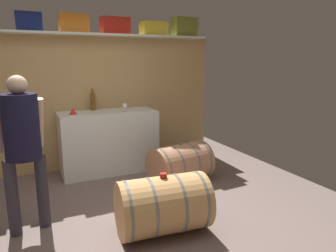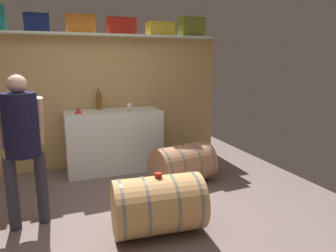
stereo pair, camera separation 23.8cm
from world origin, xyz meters
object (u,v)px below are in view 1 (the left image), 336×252
toolcase_olive (184,27)px  toolcase_navy (29,22)px  red_funnel (73,111)px  wine_bottle_amber (93,101)px  wine_barrel_near (163,205)px  toolcase_yellow (154,29)px  wine_glass (125,106)px  winemaker_pouring (22,138)px  toolcase_orange (74,24)px  work_cabinet (109,141)px  wine_barrel_far (180,164)px  toolcase_red (115,26)px  tasting_cup (163,175)px

toolcase_olive → toolcase_navy: bearing=176.5°
toolcase_olive → red_funnel: (-1.96, -0.29, -1.27)m
wine_bottle_amber → wine_barrel_near: wine_bottle_amber is taller
toolcase_yellow → wine_glass: 1.39m
wine_glass → winemaker_pouring: bearing=-138.4°
toolcase_orange → wine_barrel_near: (0.43, -2.25, -1.95)m
work_cabinet → wine_glass: wine_glass is taller
wine_glass → wine_barrel_far: wine_glass is taller
toolcase_olive → wine_barrel_far: bearing=-122.8°
toolcase_red → toolcase_olive: size_ratio=1.04×
toolcase_olive → wine_barrel_near: 3.31m
toolcase_olive → wine_barrel_near: toolcase_olive is taller
red_funnel → wine_glass: bearing=-5.7°
toolcase_red → tasting_cup: bearing=-98.8°
toolcase_orange → toolcase_navy: bearing=177.6°
toolcase_navy → toolcase_orange: toolcase_orange is taller
toolcase_red → toolcase_yellow: 0.64m
toolcase_navy → wine_bottle_amber: size_ratio=1.01×
wine_bottle_amber → tasting_cup: (0.21, -2.24, -0.49)m
toolcase_orange → winemaker_pouring: bearing=-118.6°
wine_barrel_near → toolcase_orange: bearing=105.5°
wine_barrel_far → winemaker_pouring: (-1.99, -0.48, 0.69)m
wine_barrel_near → winemaker_pouring: bearing=158.2°
wine_glass → work_cabinet: bearing=149.6°
wine_barrel_near → tasting_cup: tasting_cup is taller
toolcase_navy → toolcase_olive: bearing=-2.0°
toolcase_red → winemaker_pouring: toolcase_red is taller
wine_glass → toolcase_olive: bearing=16.8°
toolcase_olive → tasting_cup: (-1.40, -2.25, -1.66)m
winemaker_pouring → toolcase_orange: bearing=52.5°
toolcase_yellow → wine_bottle_amber: 1.53m
toolcase_orange → winemaker_pouring: toolcase_orange is taller
toolcase_orange → toolcase_red: toolcase_orange is taller
toolcase_yellow → wine_barrel_far: (-0.08, -1.15, -1.94)m
toolcase_red → wine_bottle_amber: size_ratio=1.30×
red_funnel → toolcase_orange: bearing=66.3°
toolcase_red → wine_barrel_far: 2.34m
wine_bottle_amber → wine_barrel_near: size_ratio=0.35×
toolcase_olive → wine_barrel_far: toolcase_olive is taller
toolcase_navy → toolcase_red: 1.23m
toolcase_orange → wine_glass: size_ratio=3.03×
toolcase_olive → wine_barrel_near: (-1.41, -2.25, -1.98)m
toolcase_navy → toolcase_olive: (2.44, 0.00, 0.03)m
toolcase_yellow → red_funnel: size_ratio=3.79×
wine_bottle_amber → wine_barrel_far: 1.70m
tasting_cup → wine_barrel_near: bearing=180.0°
wine_barrel_far → wine_bottle_amber: bearing=119.7°
toolcase_yellow → tasting_cup: size_ratio=5.68×
wine_glass → red_funnel: size_ratio=1.20×
toolcase_orange → work_cabinet: (0.39, -0.22, -1.77)m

